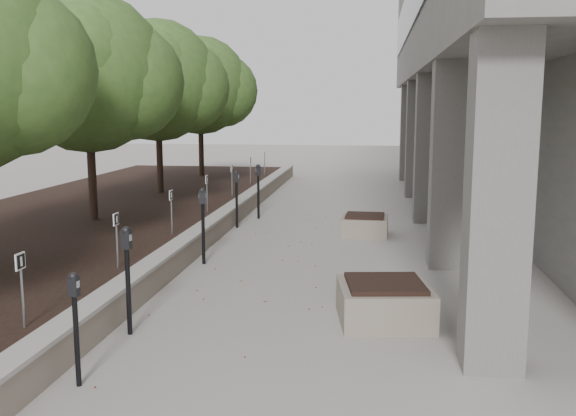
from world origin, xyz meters
The scene contains 21 objects.
ground centered at (0.00, 0.00, 0.00)m, with size 90.00×90.00×0.00m, color gray.
retaining_wall centered at (-1.82, 9.00, 0.25)m, with size 0.39×26.00×0.50m, color gray, non-canonical shape.
planting_bed centered at (-5.50, 9.00, 0.20)m, with size 7.00×26.00×0.40m, color black.
crabapple_tree_3 centered at (-4.80, 8.00, 3.12)m, with size 4.60×4.00×5.44m, color #345A22, non-canonical shape.
crabapple_tree_4 centered at (-4.80, 13.00, 3.12)m, with size 4.60×4.00×5.44m, color #345A22, non-canonical shape.
crabapple_tree_5 centered at (-4.80, 18.00, 3.12)m, with size 4.60×4.00×5.44m, color #345A22, non-canonical shape.
parking_sign_2 centered at (-2.35, 0.50, 0.88)m, with size 0.04×0.22×0.96m, color black, non-canonical shape.
parking_sign_3 centered at (-2.35, 3.50, 0.88)m, with size 0.04×0.22×0.96m, color black, non-canonical shape.
parking_sign_4 centered at (-2.35, 6.50, 0.88)m, with size 0.04×0.22×0.96m, color black, non-canonical shape.
parking_sign_5 centered at (-2.35, 9.50, 0.88)m, with size 0.04×0.22×0.96m, color black, non-canonical shape.
parking_sign_6 centered at (-2.35, 12.50, 0.88)m, with size 0.04×0.22×0.96m, color black, non-canonical shape.
parking_sign_7 centered at (-2.35, 15.50, 0.88)m, with size 0.04×0.22×0.96m, color black, non-canonical shape.
parking_sign_8 centered at (-2.35, 18.50, 0.88)m, with size 0.04×0.22×0.96m, color black, non-canonical shape.
parking_meter_1 centered at (-1.37, 1.49, 0.77)m, with size 0.15×0.11×1.53m, color black, non-canonical shape.
parking_meter_2 centered at (-1.32, -0.19, 0.67)m, with size 0.13×0.09×1.33m, color black, non-canonical shape.
parking_meter_3 centered at (-1.40, 5.55, 0.77)m, with size 0.15×0.11×1.55m, color black, non-canonical shape.
parking_meter_4 centered at (-1.55, 9.45, 0.75)m, with size 0.15×0.11×1.50m, color black, non-canonical shape.
parking_meter_5 centered at (-1.23, 10.86, 0.77)m, with size 0.15×0.11×1.54m, color black, non-canonical shape.
planter_front centered at (2.15, 2.49, 0.31)m, with size 1.31×1.31×0.61m, color gray, non-canonical shape.
planter_back centered at (1.77, 8.88, 0.26)m, with size 1.10×1.10×0.52m, color gray, non-canonical shape.
berry_scatter centered at (-0.10, 5.00, 0.01)m, with size 3.30×14.10×0.02m, color maroon, non-canonical shape.
Camera 1 is at (1.95, -6.72, 3.15)m, focal length 40.14 mm.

